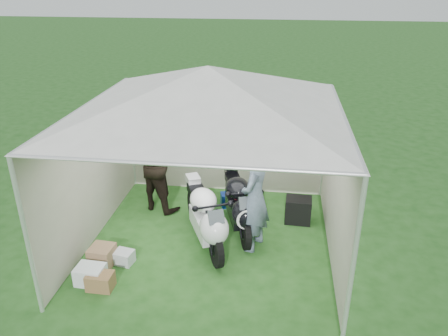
{
  "coord_description": "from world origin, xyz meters",
  "views": [
    {
      "loc": [
        1.08,
        -6.27,
        4.22
      ],
      "look_at": [
        0.19,
        0.35,
        1.23
      ],
      "focal_mm": 35.0,
      "sensor_mm": 36.0,
      "label": 1
    }
  ],
  "objects_px": {
    "motorcycle_black": "(239,203)",
    "crate_1": "(102,256)",
    "canopy_tent": "(209,94)",
    "crate_2": "(124,257)",
    "crate_3": "(100,281)",
    "paddock_stand": "(230,200)",
    "person_blue_jacket": "(255,198)",
    "equipment_box": "(298,210)",
    "person_dark_jacket": "(157,163)",
    "crate_0": "(91,275)",
    "motorcycle_white": "(206,216)"
  },
  "relations": [
    {
      "from": "motorcycle_black",
      "to": "crate_1",
      "type": "xyz_separation_m",
      "value": [
        -2.03,
        -1.31,
        -0.38
      ]
    },
    {
      "from": "canopy_tent",
      "to": "crate_2",
      "type": "bearing_deg",
      "value": -146.43
    },
    {
      "from": "canopy_tent",
      "to": "crate_3",
      "type": "bearing_deg",
      "value": -133.41
    },
    {
      "from": "crate_3",
      "to": "paddock_stand",
      "type": "bearing_deg",
      "value": 59.74
    },
    {
      "from": "person_blue_jacket",
      "to": "equipment_box",
      "type": "distance_m",
      "value": 1.38
    },
    {
      "from": "canopy_tent",
      "to": "person_blue_jacket",
      "type": "xyz_separation_m",
      "value": [
        0.75,
        -0.1,
        -1.65
      ]
    },
    {
      "from": "person_dark_jacket",
      "to": "crate_0",
      "type": "xyz_separation_m",
      "value": [
        -0.4,
        -2.38,
        -0.81
      ]
    },
    {
      "from": "person_blue_jacket",
      "to": "crate_0",
      "type": "height_order",
      "value": "person_blue_jacket"
    },
    {
      "from": "motorcycle_black",
      "to": "motorcycle_white",
      "type": "bearing_deg",
      "value": -148.74
    },
    {
      "from": "canopy_tent",
      "to": "crate_3",
      "type": "height_order",
      "value": "canopy_tent"
    },
    {
      "from": "canopy_tent",
      "to": "motorcycle_black",
      "type": "bearing_deg",
      "value": 41.38
    },
    {
      "from": "crate_2",
      "to": "crate_1",
      "type": "bearing_deg",
      "value": -166.33
    },
    {
      "from": "motorcycle_black",
      "to": "crate_0",
      "type": "height_order",
      "value": "motorcycle_black"
    },
    {
      "from": "paddock_stand",
      "to": "crate_3",
      "type": "distance_m",
      "value": 3.14
    },
    {
      "from": "motorcycle_white",
      "to": "crate_1",
      "type": "relative_size",
      "value": 5.21
    },
    {
      "from": "motorcycle_white",
      "to": "person_blue_jacket",
      "type": "bearing_deg",
      "value": -20.74
    },
    {
      "from": "person_dark_jacket",
      "to": "crate_0",
      "type": "height_order",
      "value": "person_dark_jacket"
    },
    {
      "from": "paddock_stand",
      "to": "crate_1",
      "type": "height_order",
      "value": "crate_1"
    },
    {
      "from": "crate_0",
      "to": "person_blue_jacket",
      "type": "bearing_deg",
      "value": 28.44
    },
    {
      "from": "motorcycle_black",
      "to": "person_blue_jacket",
      "type": "relative_size",
      "value": 1.03
    },
    {
      "from": "crate_1",
      "to": "crate_3",
      "type": "relative_size",
      "value": 0.95
    },
    {
      "from": "canopy_tent",
      "to": "equipment_box",
      "type": "bearing_deg",
      "value": 29.09
    },
    {
      "from": "person_blue_jacket",
      "to": "canopy_tent",
      "type": "bearing_deg",
      "value": -79.7
    },
    {
      "from": "motorcycle_black",
      "to": "equipment_box",
      "type": "relative_size",
      "value": 4.06
    },
    {
      "from": "canopy_tent",
      "to": "crate_0",
      "type": "height_order",
      "value": "canopy_tent"
    },
    {
      "from": "equipment_box",
      "to": "crate_3",
      "type": "xyz_separation_m",
      "value": [
        -2.89,
        -2.3,
        -0.11
      ]
    },
    {
      "from": "motorcycle_white",
      "to": "paddock_stand",
      "type": "distance_m",
      "value": 1.48
    },
    {
      "from": "motorcycle_black",
      "to": "paddock_stand",
      "type": "distance_m",
      "value": 0.97
    },
    {
      "from": "equipment_box",
      "to": "crate_2",
      "type": "distance_m",
      "value": 3.22
    },
    {
      "from": "person_blue_jacket",
      "to": "equipment_box",
      "type": "relative_size",
      "value": 3.94
    },
    {
      "from": "crate_0",
      "to": "equipment_box",
      "type": "bearing_deg",
      "value": 35.48
    },
    {
      "from": "motorcycle_white",
      "to": "person_blue_jacket",
      "type": "distance_m",
      "value": 0.88
    },
    {
      "from": "crate_0",
      "to": "person_dark_jacket",
      "type": "bearing_deg",
      "value": 80.54
    },
    {
      "from": "paddock_stand",
      "to": "person_blue_jacket",
      "type": "distance_m",
      "value": 1.65
    },
    {
      "from": "paddock_stand",
      "to": "crate_2",
      "type": "xyz_separation_m",
      "value": [
        -1.45,
        -2.08,
        -0.03
      ]
    },
    {
      "from": "crate_0",
      "to": "crate_1",
      "type": "height_order",
      "value": "crate_1"
    },
    {
      "from": "person_dark_jacket",
      "to": "crate_1",
      "type": "bearing_deg",
      "value": 103.12
    },
    {
      "from": "person_dark_jacket",
      "to": "person_blue_jacket",
      "type": "height_order",
      "value": "person_dark_jacket"
    },
    {
      "from": "canopy_tent",
      "to": "person_blue_jacket",
      "type": "bearing_deg",
      "value": -7.39
    },
    {
      "from": "canopy_tent",
      "to": "person_dark_jacket",
      "type": "distance_m",
      "value": 2.26
    },
    {
      "from": "paddock_stand",
      "to": "equipment_box",
      "type": "xyz_separation_m",
      "value": [
        1.31,
        -0.41,
        0.1
      ]
    },
    {
      "from": "crate_0",
      "to": "canopy_tent",
      "type": "bearing_deg",
      "value": 40.72
    },
    {
      "from": "motorcycle_white",
      "to": "equipment_box",
      "type": "distance_m",
      "value": 1.86
    },
    {
      "from": "crate_3",
      "to": "equipment_box",
      "type": "bearing_deg",
      "value": 38.56
    },
    {
      "from": "motorcycle_white",
      "to": "person_dark_jacket",
      "type": "xyz_separation_m",
      "value": [
        -1.14,
        1.17,
        0.39
      ]
    },
    {
      "from": "canopy_tent",
      "to": "crate_0",
      "type": "bearing_deg",
      "value": -139.28
    },
    {
      "from": "paddock_stand",
      "to": "crate_0",
      "type": "distance_m",
      "value": 3.15
    },
    {
      "from": "person_dark_jacket",
      "to": "crate_0",
      "type": "distance_m",
      "value": 2.55
    },
    {
      "from": "person_dark_jacket",
      "to": "equipment_box",
      "type": "relative_size",
      "value": 4.03
    },
    {
      "from": "person_dark_jacket",
      "to": "crate_0",
      "type": "relative_size",
      "value": 4.55
    }
  ]
}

